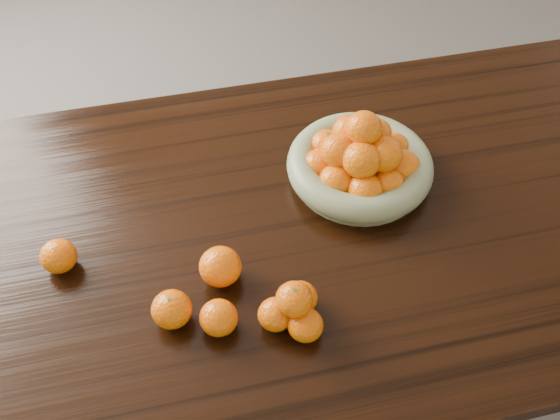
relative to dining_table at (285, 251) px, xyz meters
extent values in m
plane|color=#4D4B49|center=(0.00, 0.00, -0.66)|extent=(5.00, 5.00, 0.00)
cube|color=black|center=(0.00, 0.00, 0.07)|extent=(2.00, 1.00, 0.04)
cube|color=black|center=(0.93, 0.43, -0.31)|extent=(0.08, 0.08, 0.71)
cylinder|color=gray|center=(0.20, 0.10, 0.10)|extent=(0.30, 0.30, 0.01)
torus|color=gray|center=(0.20, 0.10, 0.13)|extent=(0.33, 0.33, 0.06)
ellipsoid|color=orange|center=(0.29, 0.13, 0.14)|extent=(0.07, 0.07, 0.07)
ellipsoid|color=orange|center=(0.25, 0.18, 0.14)|extent=(0.07, 0.07, 0.07)
ellipsoid|color=orange|center=(0.19, 0.20, 0.14)|extent=(0.07, 0.07, 0.07)
ellipsoid|color=orange|center=(0.14, 0.17, 0.14)|extent=(0.08, 0.08, 0.07)
ellipsoid|color=orange|center=(0.11, 0.12, 0.14)|extent=(0.07, 0.07, 0.07)
ellipsoid|color=orange|center=(0.13, 0.06, 0.14)|extent=(0.08, 0.08, 0.07)
ellipsoid|color=orange|center=(0.18, 0.02, 0.14)|extent=(0.08, 0.08, 0.07)
ellipsoid|color=orange|center=(0.24, 0.03, 0.14)|extent=(0.07, 0.07, 0.07)
ellipsoid|color=orange|center=(0.28, 0.06, 0.14)|extent=(0.08, 0.08, 0.08)
ellipsoid|color=orange|center=(0.20, 0.10, 0.14)|extent=(0.08, 0.08, 0.07)
ellipsoid|color=orange|center=(0.24, 0.13, 0.19)|extent=(0.07, 0.07, 0.07)
ellipsoid|color=orange|center=(0.18, 0.16, 0.19)|extent=(0.08, 0.08, 0.07)
ellipsoid|color=orange|center=(0.14, 0.10, 0.19)|extent=(0.08, 0.08, 0.08)
ellipsoid|color=orange|center=(0.18, 0.06, 0.19)|extent=(0.09, 0.09, 0.08)
ellipsoid|color=orange|center=(0.23, 0.07, 0.19)|extent=(0.08, 0.08, 0.08)
ellipsoid|color=orange|center=(0.20, 0.11, 0.24)|extent=(0.08, 0.08, 0.07)
ellipsoid|color=orange|center=(-0.03, -0.26, 0.12)|extent=(0.07, 0.07, 0.06)
ellipsoid|color=orange|center=(-0.02, -0.20, 0.12)|extent=(0.07, 0.07, 0.06)
ellipsoid|color=orange|center=(-0.07, -0.23, 0.12)|extent=(0.07, 0.07, 0.06)
ellipsoid|color=orange|center=(-0.04, -0.23, 0.17)|extent=(0.07, 0.07, 0.07)
ellipsoid|color=orange|center=(-0.26, -0.18, 0.13)|extent=(0.08, 0.08, 0.07)
ellipsoid|color=orange|center=(-0.18, -0.21, 0.12)|extent=(0.07, 0.07, 0.07)
ellipsoid|color=orange|center=(-0.16, -0.10, 0.13)|extent=(0.09, 0.09, 0.08)
ellipsoid|color=orange|center=(-0.47, 0.00, 0.12)|extent=(0.07, 0.07, 0.07)
camera|label=1|loc=(-0.20, -0.83, 1.14)|focal=40.00mm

